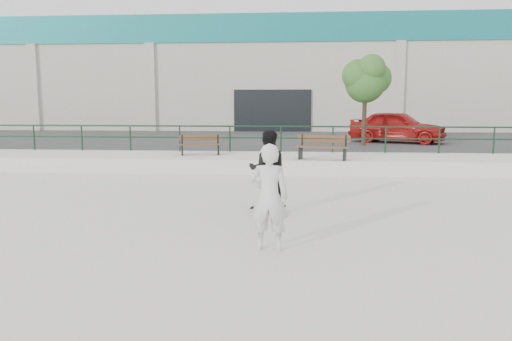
# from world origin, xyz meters

# --- Properties ---
(ground) EXTENTS (120.00, 120.00, 0.00)m
(ground) POSITION_xyz_m (0.00, 0.00, 0.00)
(ground) COLOR beige
(ground) RESTS_ON ground
(ledge) EXTENTS (30.00, 3.00, 0.50)m
(ledge) POSITION_xyz_m (0.00, 9.50, 0.25)
(ledge) COLOR silver
(ledge) RESTS_ON ground
(parking_strip) EXTENTS (60.00, 14.00, 0.50)m
(parking_strip) POSITION_xyz_m (0.00, 18.00, 0.25)
(parking_strip) COLOR #373737
(parking_strip) RESTS_ON ground
(railing) EXTENTS (28.00, 0.06, 1.03)m
(railing) POSITION_xyz_m (-0.00, 10.80, 1.24)
(railing) COLOR #13351F
(railing) RESTS_ON ledge
(commercial_building) EXTENTS (44.20, 16.33, 8.00)m
(commercial_building) POSITION_xyz_m (-0.00, 31.99, 4.58)
(commercial_building) COLOR #ABA69A
(commercial_building) RESTS_ON ground
(bench_left) EXTENTS (1.65, 0.78, 0.73)m
(bench_left) POSITION_xyz_m (-1.95, 9.62, 0.86)
(bench_left) COLOR #55361D
(bench_left) RESTS_ON ledge
(bench_right) EXTENTS (1.88, 0.89, 0.83)m
(bench_right) POSITION_xyz_m (2.50, 8.46, 0.91)
(bench_right) COLOR #55361D
(bench_right) RESTS_ON ledge
(tree) EXTENTS (2.23, 1.98, 3.97)m
(tree) POSITION_xyz_m (4.61, 13.96, 3.47)
(tree) COLOR #4B3425
(tree) RESTS_ON parking_strip
(red_car) EXTENTS (4.81, 3.46, 1.52)m
(red_car) POSITION_xyz_m (6.40, 15.77, 1.26)
(red_car) COLOR #A71514
(red_car) RESTS_ON parking_strip
(skateboard) EXTENTS (0.80, 0.35, 0.09)m
(skateboard) POSITION_xyz_m (0.99, 2.41, 0.07)
(skateboard) COLOR black
(skateboard) RESTS_ON ground
(standing_skater) EXTENTS (0.89, 0.71, 1.74)m
(standing_skater) POSITION_xyz_m (0.99, 2.41, 0.97)
(standing_skater) COLOR black
(standing_skater) RESTS_ON skateboard
(seated_skater) EXTENTS (0.68, 0.47, 1.80)m
(seated_skater) POSITION_xyz_m (1.18, -0.44, 0.90)
(seated_skater) COLOR silver
(seated_skater) RESTS_ON ground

